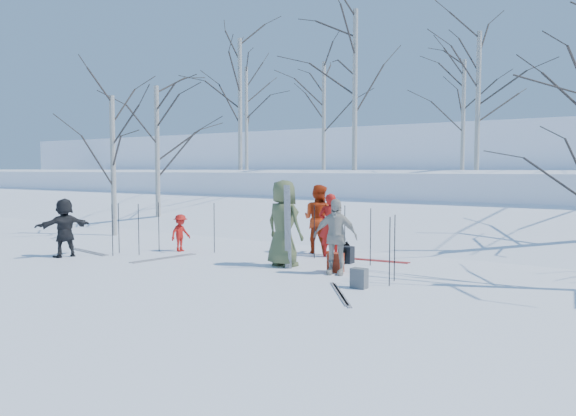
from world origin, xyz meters
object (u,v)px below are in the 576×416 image
Objects in this scene: skier_red_north at (330,225)px; skier_redor_behind at (318,219)px; backpack_grey at (359,278)px; backpack_red at (336,263)px; skier_red_seated at (181,233)px; skier_grey_west at (64,228)px; skier_olive_center at (284,223)px; dog at (345,253)px; skier_cream_east at (335,237)px; backpack_dark at (346,255)px.

skier_redor_behind reaches higher than skier_red_north.
skier_red_north is 4.29× the size of backpack_grey.
backpack_red is at bearing 99.78° from skier_red_north.
skier_grey_west is at bearing 145.01° from skier_red_seated.
skier_olive_center is at bearing 122.90° from skier_grey_west.
skier_redor_behind is at bearing -69.78° from dog.
skier_cream_east is at bearing -62.82° from backpack_red.
skier_grey_west is at bearing 11.36° from skier_red_north.
dog is (0.98, 1.18, -0.75)m from skier_olive_center.
dog is at bearing 108.17° from backpack_red.
skier_redor_behind is at bearing -54.97° from skier_red_north.
dog is at bearing 123.76° from backpack_grey.
backpack_red is at bearing 119.30° from skier_grey_west.
backpack_dark is at bearing 145.89° from skier_redor_behind.
skier_red_north is 1.60× the size of skier_red_seated.
skier_grey_west is 3.60× the size of backpack_red.
skier_cream_east is 1.07× the size of skier_grey_west.
skier_cream_east is at bearing -179.38° from skier_olive_center.
backpack_dark is (-0.39, 1.20, -0.01)m from backpack_red.
dog is (-0.49, 1.36, -0.56)m from skier_cream_east.
skier_redor_behind reaches higher than backpack_red.
skier_cream_east is 1.55m from dog.
backpack_red is at bearing -91.96° from skier_red_seated.
skier_red_north is 4.13m from skier_red_seated.
backpack_dark is (1.37, -0.97, -0.72)m from skier_redor_behind.
skier_grey_west is (-6.89, -1.84, -0.06)m from skier_cream_east.
skier_redor_behind is at bearing -71.81° from skier_olive_center.
skier_grey_west reaches higher than backpack_grey.
skier_redor_behind is at bearing 129.05° from backpack_red.
backpack_red is (1.36, 0.03, -0.79)m from skier_olive_center.
skier_grey_west is 7.11m from backpack_red.
skier_red_north reaches higher than skier_grey_west.
skier_cream_east is at bearing 137.76° from backpack_grey.
skier_grey_west is 3.78× the size of backpack_dark.
skier_red_seated is (-3.83, -1.52, -0.31)m from skier_red_north.
skier_olive_center is 1.23× the size of skier_cream_east.
backpack_red is 1.26m from backpack_dark.
skier_cream_east is at bearing 117.32° from skier_grey_west.
skier_redor_behind reaches higher than backpack_dark.
skier_grey_west is at bearing 41.23° from skier_redor_behind.
skier_cream_east is 4.05× the size of backpack_dark.
skier_red_seated is at bearing 2.67° from skier_olive_center.
backpack_grey is (1.08, -0.98, -0.62)m from skier_cream_east.
skier_redor_behind reaches higher than skier_red_seated.
skier_cream_east is (5.14, -0.53, 0.30)m from skier_red_seated.
skier_grey_west is (-1.75, -2.37, 0.25)m from skier_red_seated.
skier_olive_center is 1.32× the size of skier_grey_west.
skier_grey_west is at bearing -152.95° from backpack_dark.
skier_red_seated is 4.74m from backpack_dark.
skier_cream_east is 2.73× the size of dog.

